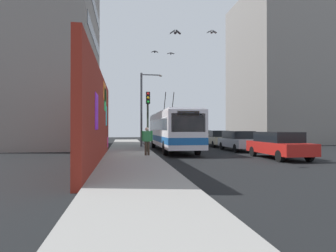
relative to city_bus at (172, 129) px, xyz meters
name	(u,v)px	position (x,y,z in m)	size (l,w,h in m)	color
ground_plane	(154,155)	(-3.54, 1.80, -1.72)	(80.00, 80.00, 0.00)	black
sidewalk_slab	(130,154)	(-3.54, 3.40, -1.64)	(48.00, 3.20, 0.15)	gray
graffiti_wall	(99,117)	(-7.19, 5.15, 0.65)	(14.68, 0.32, 4.72)	maroon
building_far_left	(49,54)	(6.66, 11.00, 7.31)	(13.42, 8.57, 18.05)	gray
building_far_right	(276,70)	(11.25, -15.20, 7.45)	(12.20, 8.78, 18.32)	gray
city_bus	(172,129)	(0.00, 0.00, 0.00)	(11.81, 2.49, 4.85)	silver
parked_car_red	(279,144)	(-6.93, -5.20, -0.88)	(4.82, 1.94, 1.58)	#B21E19
parked_car_silver	(238,140)	(-0.91, -5.20, -0.88)	(4.62, 1.91, 1.58)	#B7B7BC
parked_car_champagne	(217,138)	(4.43, -5.20, -0.88)	(4.25, 1.79, 1.58)	#C6B793
parked_car_dark_gray	(201,136)	(10.34, -5.20, -0.88)	(4.93, 1.85, 1.58)	#38383D
pedestrian_at_curb	(147,139)	(-5.17, 2.42, -0.56)	(0.23, 0.68, 1.70)	#3F3326
traffic_light	(148,111)	(-2.50, 2.15, 1.27)	(0.49, 0.28, 4.22)	#2D382D
street_lamp	(144,104)	(3.18, 2.02, 2.26)	(0.44, 1.97, 6.62)	#4C4C51
flying_pigeons	(175,45)	(-4.49, 0.55, 5.47)	(9.91, 2.83, 1.75)	#47474C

